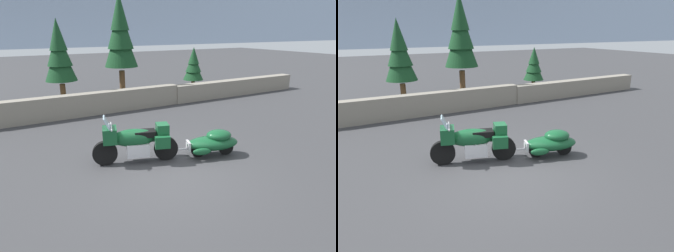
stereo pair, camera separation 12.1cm
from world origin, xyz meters
The scene contains 7 objects.
ground_plane centered at (0.00, 0.00, 0.00)m, with size 80.00×80.00×0.00m, color #38383A.
stone_guard_wall centered at (0.49, 6.31, 0.45)m, with size 24.00×0.59×0.93m.
touring_motorcycle centered at (-0.49, 0.93, 0.62)m, with size 2.24×1.17×1.33m.
car_shaped_trailer centered at (1.59, 0.25, 0.41)m, with size 2.20×1.14×0.76m.
pine_tree_tall centered at (2.09, 8.23, 3.25)m, with size 1.63×1.63×5.19m.
pine_tree_secondary centered at (5.91, 7.48, 1.61)m, with size 1.09×1.09×2.58m.
pine_tree_far_right centered at (-0.90, 7.89, 2.47)m, with size 1.37×1.37×3.94m.
Camera 1 is at (-3.53, -6.03, 3.46)m, focal length 32.22 mm.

